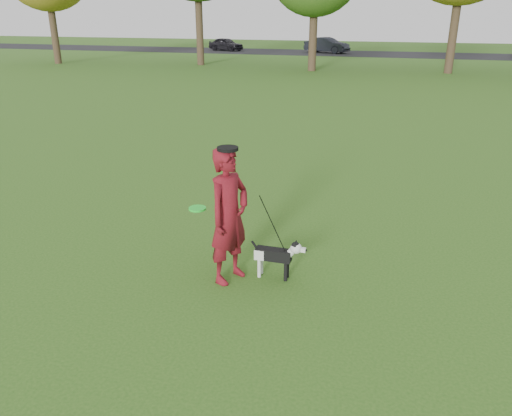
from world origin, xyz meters
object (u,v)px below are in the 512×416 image
(man, at_px, (229,216))
(dog, at_px, (278,254))
(car_mid, at_px, (327,45))
(car_left, at_px, (226,44))

(man, xyz_separation_m, dog, (0.61, 0.20, -0.56))
(car_mid, bearing_deg, man, -153.31)
(car_left, bearing_deg, dog, -139.85)
(man, bearing_deg, car_left, 41.20)
(dog, xyz_separation_m, car_left, (-15.22, 40.11, 0.24))
(dog, height_order, car_left, car_left)
(man, height_order, car_mid, man)
(dog, xyz_separation_m, car_mid, (-5.77, 40.11, 0.31))
(dog, bearing_deg, man, -162.10)
(man, height_order, car_left, man)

